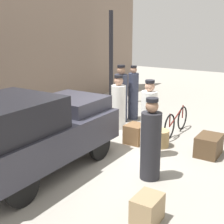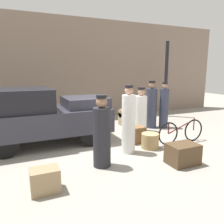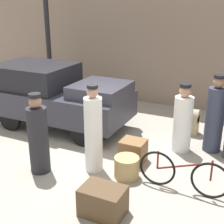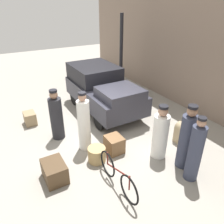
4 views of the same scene
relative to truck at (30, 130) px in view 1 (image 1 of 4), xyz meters
name	(u,v)px [view 1 (image 1 of 4)]	position (x,y,z in m)	size (l,w,h in m)	color
ground_plane	(114,152)	(1.80, -0.90, -0.93)	(30.00, 30.00, 0.00)	gray
canopy_pillar_right	(111,58)	(5.94, 1.88, 0.84)	(0.16, 0.16, 3.53)	black
truck	(30,130)	(0.00, 0.00, 0.00)	(3.70, 1.80, 1.69)	black
bicycle	(176,122)	(3.90, -1.64, -0.57)	(1.67, 0.04, 0.74)	black
wicker_basket	(159,138)	(2.78, -1.64, -0.71)	(0.50, 0.50, 0.43)	tan
porter_carrying_trunk	(133,95)	(4.56, 0.12, -0.12)	(0.34, 0.34, 1.75)	#33384C
porter_with_bicycle	(121,96)	(4.11, 0.32, -0.10)	(0.41, 0.41, 1.81)	#33384C
conductor_in_dark_uniform	(151,143)	(1.09, -2.19, -0.17)	(0.40, 0.40, 1.67)	#232328
porter_lifting_near_truck	(149,122)	(2.05, -1.67, -0.09)	(0.36, 0.36, 1.82)	white
porter_standing_middle	(118,105)	(3.46, 0.01, -0.20)	(0.43, 0.43, 1.61)	white
trunk_umber_medium	(147,209)	(-0.27, -2.81, -0.70)	(0.52, 0.38, 0.45)	#937A56
suitcase_black_upright	(209,145)	(2.88, -2.86, -0.68)	(0.72, 0.52, 0.49)	#4C3823
trunk_large_brown	(135,134)	(2.66, -1.00, -0.68)	(0.52, 0.47, 0.50)	brown
trunk_barrel_dark	(89,112)	(3.38, 1.07, -0.57)	(0.51, 0.36, 0.68)	#9E8966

